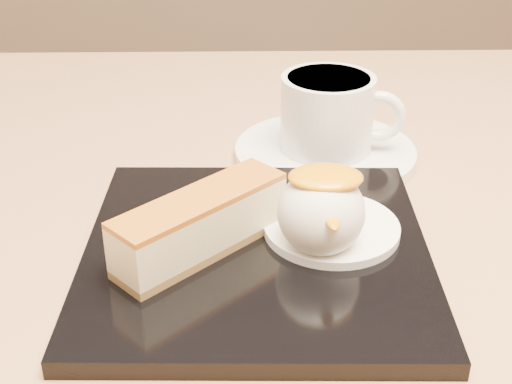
{
  "coord_description": "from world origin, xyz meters",
  "views": [
    {
      "loc": [
        0.03,
        -0.42,
        0.98
      ],
      "look_at": [
        0.04,
        -0.02,
        0.76
      ],
      "focal_mm": 50.0,
      "sensor_mm": 36.0,
      "label": 1
    }
  ],
  "objects_px": {
    "dessert_plate": "(257,253)",
    "ice_cream_scoop": "(321,212)",
    "cheesecake": "(201,224)",
    "coffee_cup": "(329,112)",
    "saucer": "(325,153)"
  },
  "relations": [
    {
      "from": "dessert_plate",
      "to": "ice_cream_scoop",
      "type": "height_order",
      "value": "ice_cream_scoop"
    },
    {
      "from": "dessert_plate",
      "to": "cheesecake",
      "type": "height_order",
      "value": "cheesecake"
    },
    {
      "from": "ice_cream_scoop",
      "to": "coffee_cup",
      "type": "bearing_deg",
      "value": 81.87
    },
    {
      "from": "dessert_plate",
      "to": "coffee_cup",
      "type": "bearing_deg",
      "value": 67.38
    },
    {
      "from": "coffee_cup",
      "to": "cheesecake",
      "type": "bearing_deg",
      "value": -112.1
    },
    {
      "from": "dessert_plate",
      "to": "ice_cream_scoop",
      "type": "distance_m",
      "value": 0.05
    },
    {
      "from": "cheesecake",
      "to": "saucer",
      "type": "bearing_deg",
      "value": 14.66
    },
    {
      "from": "cheesecake",
      "to": "ice_cream_scoop",
      "type": "bearing_deg",
      "value": -43.66
    },
    {
      "from": "cheesecake",
      "to": "saucer",
      "type": "height_order",
      "value": "cheesecake"
    },
    {
      "from": "ice_cream_scoop",
      "to": "saucer",
      "type": "relative_size",
      "value": 0.37
    },
    {
      "from": "ice_cream_scoop",
      "to": "coffee_cup",
      "type": "xyz_separation_m",
      "value": [
        0.02,
        0.15,
        0.0
      ]
    },
    {
      "from": "cheesecake",
      "to": "saucer",
      "type": "distance_m",
      "value": 0.18
    },
    {
      "from": "cheesecake",
      "to": "coffee_cup",
      "type": "relative_size",
      "value": 1.09
    },
    {
      "from": "cheesecake",
      "to": "saucer",
      "type": "xyz_separation_m",
      "value": [
        0.1,
        0.15,
        -0.03
      ]
    },
    {
      "from": "cheesecake",
      "to": "saucer",
      "type": "relative_size",
      "value": 0.73
    }
  ]
}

